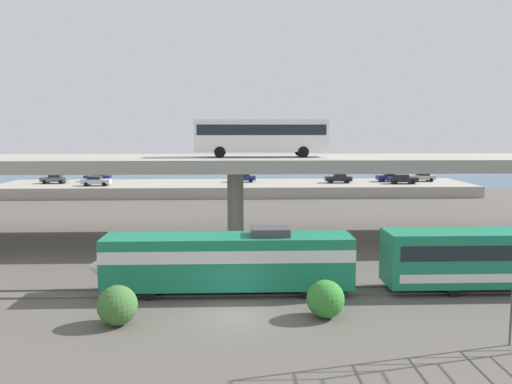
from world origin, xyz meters
TOP-DOWN VIEW (x-y plane):
  - ground_plane at (0.00, 0.00)m, footprint 260.00×260.00m
  - rail_strip_near at (0.00, 3.25)m, footprint 110.00×0.12m
  - rail_strip_far at (0.00, 4.75)m, footprint 110.00×0.12m
  - train_locomotive at (-1.19, 4.00)m, footprint 16.56×3.04m
  - highway_overpass at (0.00, 20.00)m, footprint 96.00×12.19m
  - transit_bus_on_overpass at (2.34, 19.47)m, footprint 12.00×2.68m
  - pier_parking_lot at (0.00, 55.00)m, footprint 74.84×13.95m
  - parked_car_0 at (25.39, 56.35)m, footprint 4.15×2.00m
  - parked_car_1 at (-29.00, 55.36)m, footprint 4.08×1.95m
  - parked_car_2 at (1.10, 56.41)m, footprint 4.20×1.82m
  - parked_car_3 at (16.53, 54.53)m, footprint 4.22×1.89m
  - parked_car_4 at (26.40, 52.85)m, footprint 4.54×1.94m
  - parked_car_5 at (-22.89, 58.28)m, footprint 4.25×1.89m
  - parked_car_6 at (-21.44, 51.58)m, footprint 4.34×1.89m
  - parked_car_7 at (30.80, 56.39)m, footprint 4.17×1.95m
  - harbor_water at (0.00, 78.00)m, footprint 140.00×36.00m
  - shrub_left at (-6.17, -1.18)m, footprint 2.12×2.12m
  - shrub_right at (4.98, -0.51)m, footprint 2.09×2.09m

SIDE VIEW (x-z plane):
  - ground_plane at x=0.00m, z-range 0.00..0.00m
  - harbor_water at x=0.00m, z-range 0.00..0.01m
  - rail_strip_near at x=0.00m, z-range 0.00..0.12m
  - rail_strip_far at x=0.00m, z-range 0.00..0.12m
  - pier_parking_lot at x=0.00m, z-range 0.00..1.71m
  - shrub_right at x=4.98m, z-range 0.00..2.09m
  - shrub_left at x=-6.17m, z-range 0.00..2.12m
  - train_locomotive at x=-1.19m, z-range 0.10..4.28m
  - parked_car_2 at x=1.10m, z-range 1.73..3.23m
  - parked_car_1 at x=-29.00m, z-range 1.73..3.23m
  - parked_car_3 at x=16.53m, z-range 1.73..3.23m
  - parked_car_5 at x=-22.89m, z-range 1.73..3.23m
  - parked_car_7 at x=30.80m, z-range 1.73..3.23m
  - parked_car_6 at x=-21.44m, z-range 1.73..3.23m
  - parked_car_0 at x=25.39m, z-range 1.73..3.23m
  - parked_car_4 at x=26.40m, z-range 1.73..3.23m
  - highway_overpass at x=0.00m, z-range 3.20..10.97m
  - transit_bus_on_overpass at x=2.34m, z-range 8.13..11.53m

